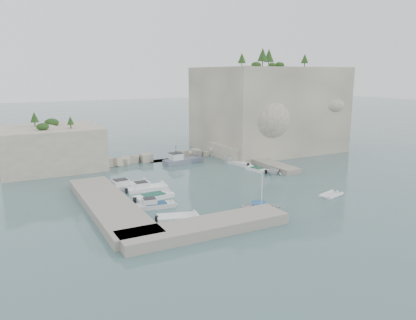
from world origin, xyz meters
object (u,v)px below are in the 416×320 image
tender_east_b (257,171)px  tender_east_c (238,165)px  motorboat_a (127,187)px  tender_east_d (235,162)px  motorboat_b (147,190)px  tender_east_a (274,174)px  work_boat (183,163)px  inflatable_dinghy (331,196)px  motorboat_e (178,220)px  motorboat_c (154,199)px  motorboat_d (155,208)px  rowboat (261,210)px

tender_east_b → tender_east_c: size_ratio=0.84×
motorboat_a → tender_east_d: 23.18m
motorboat_b → tender_east_c: (19.59, 7.76, 0.00)m
tender_east_a → tender_east_d: tender_east_d is taller
motorboat_a → work_boat: (13.50, 10.75, 0.00)m
inflatable_dinghy → motorboat_b: bearing=130.1°
motorboat_a → tender_east_a: tender_east_a is taller
motorboat_e → motorboat_a: bearing=111.1°
motorboat_c → motorboat_d: 3.73m
tender_east_c → rowboat: bearing=139.6°
motorboat_d → rowboat: size_ratio=1.07×
motorboat_c → motorboat_a: bearing=94.1°
motorboat_b → motorboat_c: motorboat_b is taller
tender_east_a → tender_east_b: tender_east_a is taller
work_boat → motorboat_a: bearing=-148.8°
motorboat_c → motorboat_d: size_ratio=1.08×
motorboat_c → work_boat: work_boat is taller
tender_east_c → tender_east_d: bearing=-30.1°
motorboat_b → inflatable_dinghy: (20.45, -13.97, 0.00)m
motorboat_e → rowboat: rowboat is taller
rowboat → inflatable_dinghy: (11.36, 0.40, 0.00)m
motorboat_d → motorboat_e: (0.73, -5.05, 0.00)m
motorboat_c → tender_east_b: bearing=8.5°
motorboat_d → rowboat: motorboat_d is taller
tender_east_a → tender_east_c: tender_east_a is taller
motorboat_a → tender_east_a: bearing=-12.7°
motorboat_c → motorboat_e: size_ratio=1.13×
motorboat_b → tender_east_c: size_ratio=1.18×
inflatable_dinghy → rowboat: bearing=166.4°
rowboat → tender_east_c: (10.50, 22.14, 0.00)m
motorboat_b → motorboat_d: bearing=-101.9°
tender_east_b → tender_east_d: tender_east_d is taller
tender_east_b → tender_east_a: bearing=-164.9°
motorboat_b → work_boat: bearing=49.3°
work_boat → tender_east_c: bearing=-41.8°
motorboat_d → motorboat_b: bearing=84.9°
inflatable_dinghy → work_boat: (-8.95, 27.29, 0.00)m
inflatable_dinghy → motorboat_d: bearing=148.4°
work_boat → rowboat: bearing=-102.3°
motorboat_e → tender_east_c: same height
motorboat_d → tender_east_a: bearing=23.7°
motorboat_c → tender_east_c: size_ratio=1.08×
tender_east_d → work_boat: size_ratio=0.58×
motorboat_a → motorboat_b: 3.25m
motorboat_c → motorboat_d: bearing=-115.7°
motorboat_d → tender_east_d: (21.71, 17.28, 0.00)m
tender_east_b → work_boat: bearing=27.1°
motorboat_c → motorboat_b: bearing=74.4°
inflatable_dinghy → work_boat: size_ratio=0.47×
motorboat_d → rowboat: bearing=-25.2°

